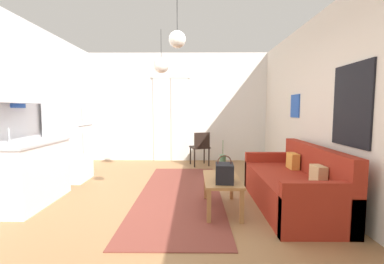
{
  "coord_description": "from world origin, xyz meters",
  "views": [
    {
      "loc": [
        0.43,
        -3.28,
        1.36
      ],
      "look_at": [
        0.39,
        0.95,
        0.98
      ],
      "focal_mm": 24.07,
      "sensor_mm": 36.0,
      "label": 1
    }
  ],
  "objects_px": {
    "couch": "(295,187)",
    "accent_chair": "(200,146)",
    "handbag": "(224,173)",
    "refrigerator": "(69,135)",
    "pendant_lamp_near": "(177,39)",
    "bamboo_vase": "(223,163)",
    "coffee_table": "(222,182)",
    "pendant_lamp_far": "(161,65)"
  },
  "relations": [
    {
      "from": "pendant_lamp_near",
      "to": "bamboo_vase",
      "type": "bearing_deg",
      "value": 42.79
    },
    {
      "from": "accent_chair",
      "to": "pendant_lamp_near",
      "type": "height_order",
      "value": "pendant_lamp_near"
    },
    {
      "from": "bamboo_vase",
      "to": "handbag",
      "type": "relative_size",
      "value": 1.37
    },
    {
      "from": "couch",
      "to": "handbag",
      "type": "bearing_deg",
      "value": -162.33
    },
    {
      "from": "couch",
      "to": "accent_chair",
      "type": "xyz_separation_m",
      "value": [
        -1.25,
        2.6,
        0.19
      ]
    },
    {
      "from": "pendant_lamp_near",
      "to": "pendant_lamp_far",
      "type": "height_order",
      "value": "same"
    },
    {
      "from": "couch",
      "to": "handbag",
      "type": "height_order",
      "value": "couch"
    },
    {
      "from": "pendant_lamp_near",
      "to": "accent_chair",
      "type": "bearing_deg",
      "value": 83.29
    },
    {
      "from": "refrigerator",
      "to": "handbag",
      "type": "bearing_deg",
      "value": -30.76
    },
    {
      "from": "coffee_table",
      "to": "refrigerator",
      "type": "height_order",
      "value": "refrigerator"
    },
    {
      "from": "coffee_table",
      "to": "accent_chair",
      "type": "height_order",
      "value": "accent_chair"
    },
    {
      "from": "refrigerator",
      "to": "coffee_table",
      "type": "bearing_deg",
      "value": -27.38
    },
    {
      "from": "coffee_table",
      "to": "refrigerator",
      "type": "bearing_deg",
      "value": 152.62
    },
    {
      "from": "couch",
      "to": "accent_chair",
      "type": "bearing_deg",
      "value": 115.69
    },
    {
      "from": "handbag",
      "to": "refrigerator",
      "type": "relative_size",
      "value": 0.2
    },
    {
      "from": "couch",
      "to": "pendant_lamp_near",
      "type": "relative_size",
      "value": 2.64
    },
    {
      "from": "couch",
      "to": "accent_chair",
      "type": "height_order",
      "value": "couch"
    },
    {
      "from": "handbag",
      "to": "refrigerator",
      "type": "bearing_deg",
      "value": 149.24
    },
    {
      "from": "bamboo_vase",
      "to": "pendant_lamp_far",
      "type": "bearing_deg",
      "value": 132.7
    },
    {
      "from": "couch",
      "to": "bamboo_vase",
      "type": "relative_size",
      "value": 4.02
    },
    {
      "from": "handbag",
      "to": "accent_chair",
      "type": "relative_size",
      "value": 0.43
    },
    {
      "from": "couch",
      "to": "pendant_lamp_far",
      "type": "relative_size",
      "value": 2.43
    },
    {
      "from": "accent_chair",
      "to": "pendant_lamp_near",
      "type": "bearing_deg",
      "value": 66.01
    },
    {
      "from": "couch",
      "to": "pendant_lamp_near",
      "type": "xyz_separation_m",
      "value": [
        -1.6,
        -0.36,
        1.91
      ]
    },
    {
      "from": "coffee_table",
      "to": "pendant_lamp_far",
      "type": "xyz_separation_m",
      "value": [
        -0.98,
        1.43,
        1.79
      ]
    },
    {
      "from": "pendant_lamp_far",
      "to": "handbag",
      "type": "bearing_deg",
      "value": -59.03
    },
    {
      "from": "coffee_table",
      "to": "handbag",
      "type": "bearing_deg",
      "value": -87.86
    },
    {
      "from": "refrigerator",
      "to": "accent_chair",
      "type": "xyz_separation_m",
      "value": [
        2.51,
        1.29,
        -0.4
      ]
    },
    {
      "from": "handbag",
      "to": "pendant_lamp_far",
      "type": "relative_size",
      "value": 0.44
    },
    {
      "from": "bamboo_vase",
      "to": "pendant_lamp_near",
      "type": "xyz_separation_m",
      "value": [
        -0.62,
        -0.57,
        1.62
      ]
    },
    {
      "from": "coffee_table",
      "to": "accent_chair",
      "type": "distance_m",
      "value": 2.72
    },
    {
      "from": "pendant_lamp_near",
      "to": "pendant_lamp_far",
      "type": "bearing_deg",
      "value": 103.55
    },
    {
      "from": "accent_chair",
      "to": "pendant_lamp_far",
      "type": "height_order",
      "value": "pendant_lamp_far"
    },
    {
      "from": "bamboo_vase",
      "to": "accent_chair",
      "type": "height_order",
      "value": "bamboo_vase"
    },
    {
      "from": "accent_chair",
      "to": "handbag",
      "type": "bearing_deg",
      "value": 77.27
    },
    {
      "from": "couch",
      "to": "refrigerator",
      "type": "height_order",
      "value": "refrigerator"
    },
    {
      "from": "accent_chair",
      "to": "pendant_lamp_far",
      "type": "distance_m",
      "value": 2.25
    },
    {
      "from": "coffee_table",
      "to": "handbag",
      "type": "relative_size",
      "value": 2.63
    },
    {
      "from": "handbag",
      "to": "pendant_lamp_near",
      "type": "height_order",
      "value": "pendant_lamp_near"
    },
    {
      "from": "accent_chair",
      "to": "pendant_lamp_far",
      "type": "bearing_deg",
      "value": 42.21
    },
    {
      "from": "handbag",
      "to": "accent_chair",
      "type": "bearing_deg",
      "value": 94.54
    },
    {
      "from": "couch",
      "to": "bamboo_vase",
      "type": "xyz_separation_m",
      "value": [
        -0.98,
        0.21,
        0.29
      ]
    }
  ]
}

